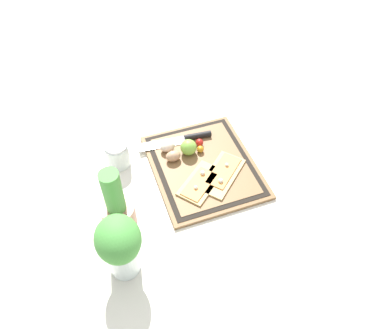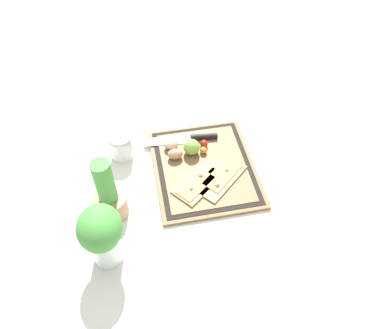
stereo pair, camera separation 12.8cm
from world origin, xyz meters
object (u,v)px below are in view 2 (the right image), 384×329
object	(u,v)px
cherry_tomato_yellow	(203,150)
herb_glass	(102,234)
egg_brown	(175,154)
lime	(192,147)
pizza_slice_far	(197,183)
pizza_slice_near	(221,177)
knife	(193,138)
cherry_tomato_red	(204,144)
egg_pink	(171,144)
herb_pot	(109,197)
sauce_jar	(122,148)

from	to	relation	value
cherry_tomato_yellow	herb_glass	size ratio (longest dim) A/B	0.12
egg_brown	lime	size ratio (longest dim) A/B	0.92
herb_glass	pizza_slice_far	bearing A→B (deg)	-56.44
pizza_slice_near	herb_glass	xyz separation A→B (m)	(-0.21, 0.38, 0.11)
pizza_slice_near	egg_brown	xyz separation A→B (m)	(0.12, 0.14, 0.01)
knife	lime	bearing A→B (deg)	165.14
cherry_tomato_red	lime	bearing A→B (deg)	114.38
lime	knife	bearing A→B (deg)	-14.86
cherry_tomato_red	cherry_tomato_yellow	size ratio (longest dim) A/B	1.11
pizza_slice_far	egg_pink	distance (m)	0.19
pizza_slice_near	herb_pot	bearing A→B (deg)	98.90
sauce_jar	cherry_tomato_yellow	bearing A→B (deg)	-101.03
cherry_tomato_yellow	herb_pot	world-z (taller)	herb_pot
egg_pink	cherry_tomato_yellow	world-z (taller)	egg_pink
pizza_slice_near	cherry_tomato_red	bearing A→B (deg)	8.87
pizza_slice_far	knife	bearing A→B (deg)	-6.99
lime	sauce_jar	distance (m)	0.25
herb_pot	pizza_slice_near	bearing A→B (deg)	-81.10
lime	pizza_slice_far	bearing A→B (deg)	176.60
pizza_slice_far	lime	distance (m)	0.15
pizza_slice_near	egg_pink	world-z (taller)	egg_pink
cherry_tomato_yellow	sauce_jar	world-z (taller)	sauce_jar
egg_brown	pizza_slice_near	bearing A→B (deg)	-131.72
herb_glass	knife	bearing A→B (deg)	-38.61
sauce_jar	herb_glass	world-z (taller)	herb_glass
cherry_tomato_yellow	herb_glass	distance (m)	0.50
egg_pink	pizza_slice_near	bearing A→B (deg)	-140.46
egg_brown	lime	bearing A→B (deg)	-77.79
cherry_tomato_red	herb_glass	world-z (taller)	herb_glass
lime	sauce_jar	size ratio (longest dim) A/B	0.61
pizza_slice_far	herb_glass	world-z (taller)	herb_glass
cherry_tomato_yellow	egg_pink	bearing A→B (deg)	67.55
herb_pot	cherry_tomato_red	bearing A→B (deg)	-57.95
cherry_tomato_red	cherry_tomato_yellow	distance (m)	0.03
cherry_tomato_red	sauce_jar	size ratio (longest dim) A/B	0.29
cherry_tomato_yellow	herb_glass	xyz separation A→B (m)	(-0.34, 0.35, 0.10)
pizza_slice_far	cherry_tomato_yellow	bearing A→B (deg)	-20.10
egg_pink	lime	bearing A→B (deg)	-118.78
pizza_slice_far	egg_pink	xyz separation A→B (m)	(0.18, 0.06, 0.01)
knife	pizza_slice_far	bearing A→B (deg)	173.01
egg_pink	cherry_tomato_red	xyz separation A→B (m)	(-0.01, -0.12, -0.01)
cherry_tomato_yellow	herb_pot	distance (m)	0.38
lime	cherry_tomato_red	bearing A→B (deg)	-65.62
cherry_tomato_red	cherry_tomato_yellow	world-z (taller)	cherry_tomato_red
pizza_slice_near	knife	xyz separation A→B (m)	(0.20, 0.06, 0.00)
herb_pot	lime	bearing A→B (deg)	-56.76
pizza_slice_far	herb_glass	xyz separation A→B (m)	(-0.20, 0.30, 0.11)
pizza_slice_near	cherry_tomato_red	xyz separation A→B (m)	(0.16, 0.02, 0.01)
pizza_slice_near	sauce_jar	size ratio (longest dim) A/B	2.18
egg_pink	lime	world-z (taller)	lime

